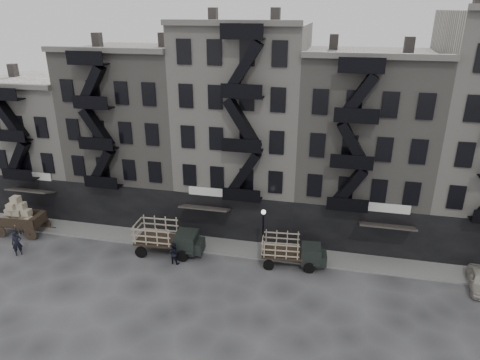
% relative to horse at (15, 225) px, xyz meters
% --- Properties ---
extents(ground, '(140.00, 140.00, 0.00)m').
position_rel_horse_xyz_m(ground, '(18.50, -1.99, -0.83)').
color(ground, '#38383A').
rests_on(ground, ground).
extents(sidewalk, '(55.00, 2.50, 0.15)m').
position_rel_horse_xyz_m(sidewalk, '(18.50, 1.76, -0.76)').
color(sidewalk, slate).
rests_on(sidewalk, ground).
extents(building_west, '(10.00, 11.35, 13.20)m').
position_rel_horse_xyz_m(building_west, '(-1.50, 7.84, 5.17)').
color(building_west, '#ADA99F').
rests_on(building_west, ground).
extents(building_midwest, '(10.00, 11.35, 16.20)m').
position_rel_horse_xyz_m(building_midwest, '(8.50, 7.84, 6.67)').
color(building_midwest, slate).
rests_on(building_midwest, ground).
extents(building_center, '(10.00, 11.35, 18.20)m').
position_rel_horse_xyz_m(building_center, '(18.50, 7.84, 7.67)').
color(building_center, '#ADA99F').
rests_on(building_center, ground).
extents(building_mideast, '(10.00, 11.35, 16.20)m').
position_rel_horse_xyz_m(building_mideast, '(28.50, 7.84, 6.67)').
color(building_mideast, slate).
rests_on(building_mideast, ground).
extents(lamp_post, '(0.36, 0.36, 4.28)m').
position_rel_horse_xyz_m(lamp_post, '(21.50, 0.61, 1.95)').
color(lamp_post, black).
rests_on(lamp_post, ground).
extents(horse, '(2.16, 1.63, 1.66)m').
position_rel_horse_xyz_m(horse, '(0.00, 0.00, 0.00)').
color(horse, '#BCB8AC').
rests_on(horse, ground).
extents(wagon, '(4.11, 2.38, 3.38)m').
position_rel_horse_xyz_m(wagon, '(0.39, 0.25, 1.10)').
color(wagon, black).
rests_on(wagon, ground).
extents(stake_truck_west, '(5.44, 2.45, 2.68)m').
position_rel_horse_xyz_m(stake_truck_west, '(13.99, -0.05, 0.70)').
color(stake_truck_west, black).
rests_on(stake_truck_west, ground).
extents(stake_truck_east, '(4.91, 2.32, 2.40)m').
position_rel_horse_xyz_m(stake_truck_east, '(23.76, 0.37, 0.54)').
color(stake_truck_east, black).
rests_on(stake_truck_east, ground).
extents(pedestrian_west, '(0.87, 0.86, 2.03)m').
position_rel_horse_xyz_m(pedestrian_west, '(2.56, -2.92, 0.18)').
color(pedestrian_west, black).
rests_on(pedestrian_west, ground).
extents(pedestrian_mid, '(0.89, 0.71, 1.73)m').
position_rel_horse_xyz_m(pedestrian_mid, '(15.00, -1.36, 0.03)').
color(pedestrian_mid, black).
rests_on(pedestrian_mid, ground).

